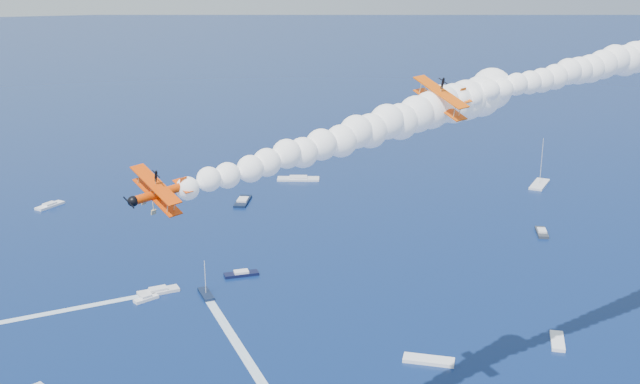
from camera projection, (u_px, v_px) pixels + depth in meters
name	position (u px, v px, depth m)	size (l,w,h in m)	color
biplane_lead	(442.00, 102.00, 98.23)	(8.12, 9.11, 5.49)	#EC5104
biplane_trail	(159.00, 193.00, 74.44)	(6.48, 7.27, 4.38)	#E74104
smoke_trail_lead	(586.00, 69.00, 112.03)	(53.65, 18.16, 10.00)	white
smoke_trail_trail	(364.00, 131.00, 91.25)	(51.40, 24.86, 10.00)	white
spectator_boats	(250.00, 266.00, 191.51)	(218.91, 190.16, 0.70)	#0D1832
boat_wakes	(359.00, 368.00, 144.75)	(151.03, 127.89, 0.04)	white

